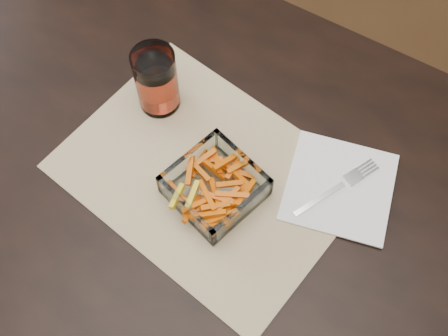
{
  "coord_description": "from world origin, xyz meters",
  "views": [
    {
      "loc": [
        0.25,
        -0.27,
        1.58
      ],
      "look_at": [
        0.05,
        0.06,
        0.78
      ],
      "focal_mm": 45.0,
      "sensor_mm": 36.0,
      "label": 1
    }
  ],
  "objects_px": {
    "glass_bowl": "(215,187)",
    "fork": "(339,186)",
    "dining_table": "(181,214)",
    "tumbler": "(157,82)"
  },
  "relations": [
    {
      "from": "glass_bowl",
      "to": "fork",
      "type": "xyz_separation_m",
      "value": [
        0.17,
        0.11,
        -0.02
      ]
    },
    {
      "from": "dining_table",
      "to": "tumbler",
      "type": "xyz_separation_m",
      "value": [
        -0.12,
        0.13,
        0.15
      ]
    },
    {
      "from": "dining_table",
      "to": "fork",
      "type": "height_order",
      "value": "fork"
    },
    {
      "from": "tumbler",
      "to": "fork",
      "type": "relative_size",
      "value": 0.81
    },
    {
      "from": "tumbler",
      "to": "glass_bowl",
      "type": "bearing_deg",
      "value": -29.78
    },
    {
      "from": "glass_bowl",
      "to": "fork",
      "type": "height_order",
      "value": "glass_bowl"
    },
    {
      "from": "glass_bowl",
      "to": "fork",
      "type": "relative_size",
      "value": 1.02
    },
    {
      "from": "glass_bowl",
      "to": "tumbler",
      "type": "distance_m",
      "value": 0.2
    },
    {
      "from": "dining_table",
      "to": "tumbler",
      "type": "relative_size",
      "value": 12.8
    },
    {
      "from": "glass_bowl",
      "to": "dining_table",
      "type": "bearing_deg",
      "value": -148.07
    }
  ]
}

